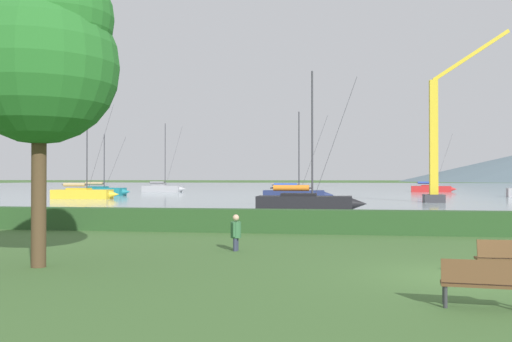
{
  "coord_description": "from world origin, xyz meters",
  "views": [
    {
      "loc": [
        -2.76,
        -15.22,
        2.52
      ],
      "look_at": [
        -13.53,
        51.79,
        3.29
      ],
      "focal_mm": 40.46,
      "sensor_mm": 36.0,
      "label": 1
    }
  ],
  "objects_px": {
    "sailboat_slip_12": "(295,194)",
    "dock_crane": "(437,146)",
    "sailboat_slip_8": "(306,202)",
    "sailboat_slip_11": "(83,193)",
    "park_bench_near_path": "(483,281)",
    "park_bench_under_tree": "(508,256)",
    "person_seated_viewer": "(236,231)",
    "sailboat_slip_5": "(101,191)",
    "sailboat_slip_6": "(431,188)",
    "sailboat_slip_1": "(163,188)",
    "park_tree": "(44,56)"
  },
  "relations": [
    {
      "from": "sailboat_slip_12",
      "to": "dock_crane",
      "type": "relative_size",
      "value": 0.58
    },
    {
      "from": "sailboat_slip_12",
      "to": "sailboat_slip_8",
      "type": "bearing_deg",
      "value": -85.87
    },
    {
      "from": "sailboat_slip_12",
      "to": "sailboat_slip_11",
      "type": "bearing_deg",
      "value": 178.58
    },
    {
      "from": "park_bench_near_path",
      "to": "park_bench_under_tree",
      "type": "relative_size",
      "value": 1.01
    },
    {
      "from": "person_seated_viewer",
      "to": "dock_crane",
      "type": "xyz_separation_m",
      "value": [
        12.7,
        41.0,
        5.01
      ]
    },
    {
      "from": "sailboat_slip_5",
      "to": "person_seated_viewer",
      "type": "distance_m",
      "value": 64.22
    },
    {
      "from": "sailboat_slip_5",
      "to": "sailboat_slip_12",
      "type": "xyz_separation_m",
      "value": [
        28.18,
        -11.21,
        0.01
      ]
    },
    {
      "from": "park_bench_under_tree",
      "to": "person_seated_viewer",
      "type": "relative_size",
      "value": 1.25
    },
    {
      "from": "sailboat_slip_8",
      "to": "dock_crane",
      "type": "bearing_deg",
      "value": 53.92
    },
    {
      "from": "sailboat_slip_5",
      "to": "sailboat_slip_6",
      "type": "xyz_separation_m",
      "value": [
        48.4,
        27.55,
        -0.01
      ]
    },
    {
      "from": "park_bench_under_tree",
      "to": "sailboat_slip_11",
      "type": "bearing_deg",
      "value": 125.86
    },
    {
      "from": "sailboat_slip_1",
      "to": "sailboat_slip_12",
      "type": "height_order",
      "value": "sailboat_slip_1"
    },
    {
      "from": "sailboat_slip_5",
      "to": "sailboat_slip_8",
      "type": "height_order",
      "value": "sailboat_slip_8"
    },
    {
      "from": "sailboat_slip_6",
      "to": "dock_crane",
      "type": "relative_size",
      "value": 0.62
    },
    {
      "from": "sailboat_slip_8",
      "to": "sailboat_slip_11",
      "type": "relative_size",
      "value": 0.91
    },
    {
      "from": "sailboat_slip_5",
      "to": "park_bench_under_tree",
      "type": "bearing_deg",
      "value": -54.54
    },
    {
      "from": "sailboat_slip_8",
      "to": "sailboat_slip_12",
      "type": "distance_m",
      "value": 21.47
    },
    {
      "from": "park_tree",
      "to": "sailboat_slip_11",
      "type": "bearing_deg",
      "value": 114.73
    },
    {
      "from": "sailboat_slip_8",
      "to": "sailboat_slip_5",
      "type": "bearing_deg",
      "value": 133.08
    },
    {
      "from": "sailboat_slip_11",
      "to": "sailboat_slip_12",
      "type": "relative_size",
      "value": 1.17
    },
    {
      "from": "dock_crane",
      "to": "sailboat_slip_1",
      "type": "bearing_deg",
      "value": 138.33
    },
    {
      "from": "sailboat_slip_8",
      "to": "dock_crane",
      "type": "relative_size",
      "value": 0.61
    },
    {
      "from": "sailboat_slip_1",
      "to": "sailboat_slip_6",
      "type": "distance_m",
      "value": 46.84
    },
    {
      "from": "park_bench_near_path",
      "to": "sailboat_slip_11",
      "type": "bearing_deg",
      "value": 128.55
    },
    {
      "from": "sailboat_slip_8",
      "to": "park_tree",
      "type": "distance_m",
      "value": 29.46
    },
    {
      "from": "sailboat_slip_11",
      "to": "sailboat_slip_12",
      "type": "xyz_separation_m",
      "value": [
        25.02,
        0.84,
        -0.02
      ]
    },
    {
      "from": "sailboat_slip_8",
      "to": "park_bench_near_path",
      "type": "distance_m",
      "value": 32.42
    },
    {
      "from": "park_tree",
      "to": "sailboat_slip_8",
      "type": "bearing_deg",
      "value": 79.52
    },
    {
      "from": "sailboat_slip_5",
      "to": "park_bench_under_tree",
      "type": "distance_m",
      "value": 71.63
    },
    {
      "from": "sailboat_slip_1",
      "to": "park_tree",
      "type": "relative_size",
      "value": 1.41
    },
    {
      "from": "sailboat_slip_5",
      "to": "person_seated_viewer",
      "type": "xyz_separation_m",
      "value": [
        30.34,
        -56.6,
        0.03
      ]
    },
    {
      "from": "sailboat_slip_1",
      "to": "park_bench_near_path",
      "type": "relative_size",
      "value": 7.62
    },
    {
      "from": "person_seated_viewer",
      "to": "park_tree",
      "type": "xyz_separation_m",
      "value": [
        -4.64,
        -4.4,
        5.26
      ]
    },
    {
      "from": "park_bench_near_path",
      "to": "dock_crane",
      "type": "xyz_separation_m",
      "value": [
        6.34,
        48.81,
        5.16
      ]
    },
    {
      "from": "sailboat_slip_1",
      "to": "sailboat_slip_12",
      "type": "xyz_separation_m",
      "value": [
        26.16,
        -32.12,
        -0.01
      ]
    },
    {
      "from": "sailboat_slip_5",
      "to": "sailboat_slip_11",
      "type": "height_order",
      "value": "sailboat_slip_11"
    },
    {
      "from": "sailboat_slip_12",
      "to": "park_bench_under_tree",
      "type": "xyz_separation_m",
      "value": [
        9.97,
        -49.41,
        -0.13
      ]
    },
    {
      "from": "sailboat_slip_8",
      "to": "park_bench_under_tree",
      "type": "bearing_deg",
      "value": -76.23
    },
    {
      "from": "park_bench_near_path",
      "to": "sailboat_slip_12",
      "type": "bearing_deg",
      "value": 105.0
    },
    {
      "from": "sailboat_slip_1",
      "to": "sailboat_slip_6",
      "type": "height_order",
      "value": "sailboat_slip_1"
    },
    {
      "from": "sailboat_slip_6",
      "to": "sailboat_slip_11",
      "type": "xyz_separation_m",
      "value": [
        -45.23,
        -39.6,
        0.03
      ]
    },
    {
      "from": "sailboat_slip_1",
      "to": "dock_crane",
      "type": "xyz_separation_m",
      "value": [
        41.02,
        -36.51,
        5.02
      ]
    },
    {
      "from": "sailboat_slip_11",
      "to": "sailboat_slip_12",
      "type": "distance_m",
      "value": 25.03
    },
    {
      "from": "sailboat_slip_8",
      "to": "park_tree",
      "type": "relative_size",
      "value": 1.25
    },
    {
      "from": "sailboat_slip_1",
      "to": "park_bench_near_path",
      "type": "xyz_separation_m",
      "value": [
        34.68,
        -85.32,
        -0.14
      ]
    },
    {
      "from": "sailboat_slip_5",
      "to": "sailboat_slip_6",
      "type": "height_order",
      "value": "sailboat_slip_6"
    },
    {
      "from": "park_bench_under_tree",
      "to": "person_seated_viewer",
      "type": "distance_m",
      "value": 8.79
    },
    {
      "from": "sailboat_slip_1",
      "to": "sailboat_slip_5",
      "type": "relative_size",
      "value": 1.4
    },
    {
      "from": "sailboat_slip_6",
      "to": "park_bench_under_tree",
      "type": "height_order",
      "value": "sailboat_slip_6"
    },
    {
      "from": "dock_crane",
      "to": "sailboat_slip_5",
      "type": "bearing_deg",
      "value": 160.08
    }
  ]
}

